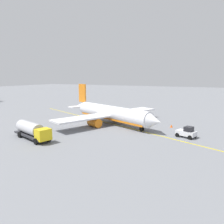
% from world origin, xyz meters
% --- Properties ---
extents(ground_plane, '(400.00, 400.00, 0.00)m').
position_xyz_m(ground_plane, '(0.00, 0.00, 0.00)').
color(ground_plane, slate).
extents(airplane, '(29.64, 29.65, 9.50)m').
position_xyz_m(airplane, '(-0.48, 0.19, 2.57)').
color(airplane, white).
rests_on(airplane, ground).
extents(fuel_tanker, '(10.53, 5.24, 3.15)m').
position_xyz_m(fuel_tanker, '(-7.22, -18.68, 1.72)').
color(fuel_tanker, '#2D2D33').
rests_on(fuel_tanker, ground).
extents(pushback_tug, '(4.05, 3.25, 2.20)m').
position_xyz_m(pushback_tug, '(18.42, -4.16, 1.01)').
color(pushback_tug, silver).
rests_on(pushback_tug, ground).
extents(refueling_worker, '(0.63, 0.61, 1.71)m').
position_xyz_m(refueling_worker, '(-6.65, -16.09, 0.82)').
color(refueling_worker, navy).
rests_on(refueling_worker, ground).
extents(safety_cone_nose, '(0.61, 0.61, 0.68)m').
position_xyz_m(safety_cone_nose, '(13.95, 2.98, 0.34)').
color(safety_cone_nose, '#F2590F').
rests_on(safety_cone_nose, ground).
extents(taxi_line_marking, '(65.08, 26.36, 0.01)m').
position_xyz_m(taxi_line_marking, '(0.00, 0.00, 0.01)').
color(taxi_line_marking, yellow).
rests_on(taxi_line_marking, ground).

